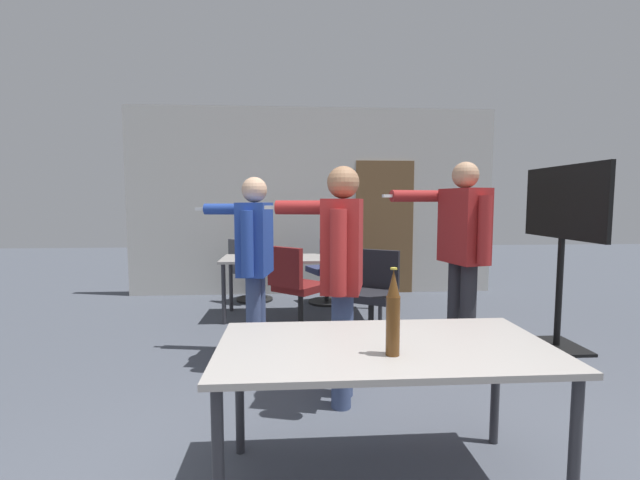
{
  "coord_description": "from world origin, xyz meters",
  "views": [
    {
      "loc": [
        -0.34,
        -1.5,
        1.43
      ],
      "look_at": [
        -0.09,
        2.15,
        1.1
      ],
      "focal_mm": 24.0,
      "sensor_mm": 36.0,
      "label": 1
    }
  ],
  "objects_px": {
    "person_right_polo": "(462,240)",
    "office_chair_mid_tucked": "(374,297)",
    "office_chair_far_right": "(296,292)",
    "tv_screen": "(562,231)",
    "person_near_casual": "(254,252)",
    "office_chair_far_left": "(251,273)",
    "office_chair_side_rolled": "(329,273)",
    "drink_cup": "(296,252)",
    "beer_bottle": "(393,314)",
    "person_left_plaid": "(341,263)"
  },
  "relations": [
    {
      "from": "drink_cup",
      "to": "tv_screen",
      "type": "bearing_deg",
      "value": -29.81
    },
    {
      "from": "office_chair_mid_tucked",
      "to": "beer_bottle",
      "type": "height_order",
      "value": "beer_bottle"
    },
    {
      "from": "person_right_polo",
      "to": "drink_cup",
      "type": "bearing_deg",
      "value": 30.77
    },
    {
      "from": "person_right_polo",
      "to": "office_chair_far_left",
      "type": "height_order",
      "value": "person_right_polo"
    },
    {
      "from": "person_right_polo",
      "to": "office_chair_side_rolled",
      "type": "distance_m",
      "value": 2.38
    },
    {
      "from": "office_chair_side_rolled",
      "to": "drink_cup",
      "type": "bearing_deg",
      "value": -155.81
    },
    {
      "from": "tv_screen",
      "to": "person_left_plaid",
      "type": "relative_size",
      "value": 1.06
    },
    {
      "from": "office_chair_far_right",
      "to": "tv_screen",
      "type": "bearing_deg",
      "value": 26.14
    },
    {
      "from": "drink_cup",
      "to": "office_chair_mid_tucked",
      "type": "bearing_deg",
      "value": -49.22
    },
    {
      "from": "office_chair_mid_tucked",
      "to": "office_chair_far_right",
      "type": "xyz_separation_m",
      "value": [
        -0.82,
        0.13,
        0.04
      ]
    },
    {
      "from": "tv_screen",
      "to": "office_chair_side_rolled",
      "type": "distance_m",
      "value": 2.92
    },
    {
      "from": "office_chair_mid_tucked",
      "to": "beer_bottle",
      "type": "xyz_separation_m",
      "value": [
        -0.42,
        -2.57,
        0.51
      ]
    },
    {
      "from": "person_left_plaid",
      "to": "beer_bottle",
      "type": "xyz_separation_m",
      "value": [
        0.11,
        -1.1,
        -0.07
      ]
    },
    {
      "from": "person_right_polo",
      "to": "beer_bottle",
      "type": "bearing_deg",
      "value": 137.3
    },
    {
      "from": "office_chair_mid_tucked",
      "to": "drink_cup",
      "type": "xyz_separation_m",
      "value": [
        -0.82,
        0.95,
        0.37
      ]
    },
    {
      "from": "office_chair_mid_tucked",
      "to": "office_chair_far_left",
      "type": "relative_size",
      "value": 1.0
    },
    {
      "from": "tv_screen",
      "to": "office_chair_mid_tucked",
      "type": "distance_m",
      "value": 1.94
    },
    {
      "from": "person_right_polo",
      "to": "office_chair_side_rolled",
      "type": "relative_size",
      "value": 1.91
    },
    {
      "from": "office_chair_far_right",
      "to": "office_chair_far_left",
      "type": "relative_size",
      "value": 1.06
    },
    {
      "from": "office_chair_far_left",
      "to": "beer_bottle",
      "type": "bearing_deg",
      "value": -37.36
    },
    {
      "from": "person_left_plaid",
      "to": "office_chair_far_right",
      "type": "height_order",
      "value": "person_left_plaid"
    },
    {
      "from": "tv_screen",
      "to": "drink_cup",
      "type": "bearing_deg",
      "value": -119.81
    },
    {
      "from": "person_near_casual",
      "to": "drink_cup",
      "type": "xyz_separation_m",
      "value": [
        0.38,
        1.63,
        -0.2
      ]
    },
    {
      "from": "person_near_casual",
      "to": "office_chair_far_left",
      "type": "bearing_deg",
      "value": 15.19
    },
    {
      "from": "office_chair_side_rolled",
      "to": "person_near_casual",
      "type": "bearing_deg",
      "value": -133.47
    },
    {
      "from": "person_near_casual",
      "to": "person_left_plaid",
      "type": "distance_m",
      "value": 1.04
    },
    {
      "from": "tv_screen",
      "to": "office_chair_mid_tucked",
      "type": "xyz_separation_m",
      "value": [
        -1.72,
        0.51,
        -0.73
      ]
    },
    {
      "from": "tv_screen",
      "to": "person_near_casual",
      "type": "relative_size",
      "value": 1.08
    },
    {
      "from": "tv_screen",
      "to": "beer_bottle",
      "type": "relative_size",
      "value": 4.44
    },
    {
      "from": "person_right_polo",
      "to": "office_chair_side_rolled",
      "type": "bearing_deg",
      "value": 13.87
    },
    {
      "from": "person_right_polo",
      "to": "person_left_plaid",
      "type": "bearing_deg",
      "value": 111.92
    },
    {
      "from": "office_chair_far_right",
      "to": "office_chair_far_left",
      "type": "height_order",
      "value": "office_chair_far_right"
    },
    {
      "from": "beer_bottle",
      "to": "drink_cup",
      "type": "xyz_separation_m",
      "value": [
        -0.4,
        3.52,
        -0.14
      ]
    },
    {
      "from": "person_near_casual",
      "to": "person_left_plaid",
      "type": "xyz_separation_m",
      "value": [
        0.68,
        -0.79,
        0.02
      ]
    },
    {
      "from": "tv_screen",
      "to": "office_chair_far_right",
      "type": "distance_m",
      "value": 2.71
    },
    {
      "from": "person_right_polo",
      "to": "office_chair_mid_tucked",
      "type": "relative_size",
      "value": 1.98
    },
    {
      "from": "person_left_plaid",
      "to": "office_chair_far_right",
      "type": "bearing_deg",
      "value": 23.45
    },
    {
      "from": "tv_screen",
      "to": "drink_cup",
      "type": "distance_m",
      "value": 2.95
    },
    {
      "from": "person_right_polo",
      "to": "office_chair_far_left",
      "type": "xyz_separation_m",
      "value": [
        -2.15,
        2.27,
        -0.66
      ]
    },
    {
      "from": "person_left_plaid",
      "to": "office_chair_far_right",
      "type": "relative_size",
      "value": 1.75
    },
    {
      "from": "office_chair_side_rolled",
      "to": "beer_bottle",
      "type": "distance_m",
      "value": 4.03
    },
    {
      "from": "person_near_casual",
      "to": "office_chair_far_right",
      "type": "xyz_separation_m",
      "value": [
        0.38,
        0.82,
        -0.53
      ]
    },
    {
      "from": "person_left_plaid",
      "to": "drink_cup",
      "type": "xyz_separation_m",
      "value": [
        -0.29,
        2.42,
        -0.22
      ]
    },
    {
      "from": "tv_screen",
      "to": "person_right_polo",
      "type": "height_order",
      "value": "person_right_polo"
    },
    {
      "from": "person_left_plaid",
      "to": "office_chair_side_rolled",
      "type": "relative_size",
      "value": 1.79
    },
    {
      "from": "office_chair_far_left",
      "to": "person_near_casual",
      "type": "bearing_deg",
      "value": -44.95
    },
    {
      "from": "office_chair_mid_tucked",
      "to": "drink_cup",
      "type": "bearing_deg",
      "value": -18.94
    },
    {
      "from": "person_near_casual",
      "to": "office_chair_far_left",
      "type": "height_order",
      "value": "person_near_casual"
    },
    {
      "from": "beer_bottle",
      "to": "office_chair_mid_tucked",
      "type": "bearing_deg",
      "value": 80.82
    },
    {
      "from": "tv_screen",
      "to": "person_right_polo",
      "type": "xyz_separation_m",
      "value": [
        -1.03,
        -0.11,
        -0.07
      ]
    }
  ]
}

